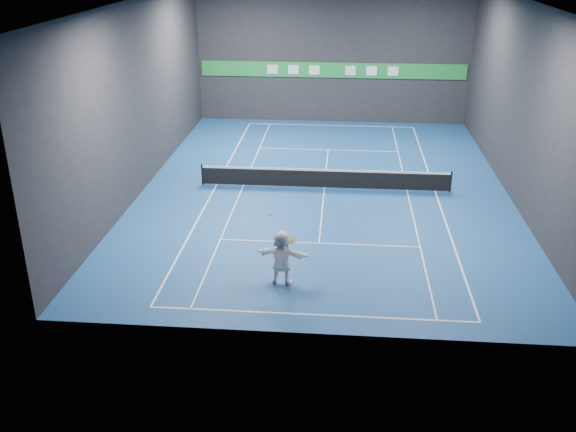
# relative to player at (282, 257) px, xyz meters

# --- Properties ---
(ground) EXTENTS (26.00, 26.00, 0.00)m
(ground) POSITION_rel_player_xyz_m (1.21, 9.83, -1.03)
(ground) COLOR navy
(ground) RESTS_ON ground
(ceiling) EXTENTS (26.00, 26.00, 0.00)m
(ceiling) POSITION_rel_player_xyz_m (1.21, 9.83, 7.97)
(ceiling) COLOR black
(ceiling) RESTS_ON ground
(wall_back) EXTENTS (18.00, 0.10, 9.00)m
(wall_back) POSITION_rel_player_xyz_m (1.21, 22.83, 3.47)
(wall_back) COLOR #252528
(wall_back) RESTS_ON ground
(wall_front) EXTENTS (18.00, 0.10, 9.00)m
(wall_front) POSITION_rel_player_xyz_m (1.21, -3.17, 3.47)
(wall_front) COLOR #252528
(wall_front) RESTS_ON ground
(wall_left) EXTENTS (0.10, 26.00, 9.00)m
(wall_left) POSITION_rel_player_xyz_m (-7.79, 9.83, 3.47)
(wall_left) COLOR #252528
(wall_left) RESTS_ON ground
(wall_right) EXTENTS (0.10, 26.00, 9.00)m
(wall_right) POSITION_rel_player_xyz_m (10.21, 9.83, 3.47)
(wall_right) COLOR #252528
(wall_right) RESTS_ON ground
(baseline_near) EXTENTS (10.98, 0.08, 0.01)m
(baseline_near) POSITION_rel_player_xyz_m (1.21, -2.06, -1.03)
(baseline_near) COLOR white
(baseline_near) RESTS_ON ground
(baseline_far) EXTENTS (10.98, 0.08, 0.01)m
(baseline_far) POSITION_rel_player_xyz_m (1.21, 21.72, -1.03)
(baseline_far) COLOR white
(baseline_far) RESTS_ON ground
(sideline_doubles_left) EXTENTS (0.08, 23.78, 0.01)m
(sideline_doubles_left) POSITION_rel_player_xyz_m (-4.28, 9.83, -1.03)
(sideline_doubles_left) COLOR white
(sideline_doubles_left) RESTS_ON ground
(sideline_doubles_right) EXTENTS (0.08, 23.78, 0.01)m
(sideline_doubles_right) POSITION_rel_player_xyz_m (6.70, 9.83, -1.03)
(sideline_doubles_right) COLOR white
(sideline_doubles_right) RESTS_ON ground
(sideline_singles_left) EXTENTS (0.06, 23.78, 0.01)m
(sideline_singles_left) POSITION_rel_player_xyz_m (-2.90, 9.83, -1.03)
(sideline_singles_left) COLOR white
(sideline_singles_left) RESTS_ON ground
(sideline_singles_right) EXTENTS (0.06, 23.78, 0.01)m
(sideline_singles_right) POSITION_rel_player_xyz_m (5.32, 9.83, -1.03)
(sideline_singles_right) COLOR white
(sideline_singles_right) RESTS_ON ground
(service_line_near) EXTENTS (8.23, 0.06, 0.01)m
(service_line_near) POSITION_rel_player_xyz_m (1.21, 3.43, -1.03)
(service_line_near) COLOR white
(service_line_near) RESTS_ON ground
(service_line_far) EXTENTS (8.23, 0.06, 0.01)m
(service_line_far) POSITION_rel_player_xyz_m (1.21, 16.23, -1.03)
(service_line_far) COLOR white
(service_line_far) RESTS_ON ground
(center_service_line) EXTENTS (0.06, 12.80, 0.01)m
(center_service_line) POSITION_rel_player_xyz_m (1.21, 9.83, -1.03)
(center_service_line) COLOR white
(center_service_line) RESTS_ON ground
(player) EXTENTS (1.98, 0.87, 2.06)m
(player) POSITION_rel_player_xyz_m (0.00, 0.00, 0.00)
(player) COLOR white
(player) RESTS_ON ground
(tennis_ball) EXTENTS (0.07, 0.07, 0.07)m
(tennis_ball) POSITION_rel_player_xyz_m (-0.43, 0.23, 1.54)
(tennis_ball) COLOR #C2E225
(tennis_ball) RESTS_ON player
(tennis_net) EXTENTS (12.50, 0.10, 1.07)m
(tennis_net) POSITION_rel_player_xyz_m (1.21, 9.83, -0.49)
(tennis_net) COLOR black
(tennis_net) RESTS_ON ground
(sponsor_banner) EXTENTS (17.64, 0.11, 1.00)m
(sponsor_banner) POSITION_rel_player_xyz_m (1.21, 22.76, 2.47)
(sponsor_banner) COLOR green
(sponsor_banner) RESTS_ON wall_back
(tennis_racket) EXTENTS (0.52, 0.37, 0.52)m
(tennis_racket) POSITION_rel_player_xyz_m (0.29, 0.05, 0.64)
(tennis_racket) COLOR red
(tennis_racket) RESTS_ON player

